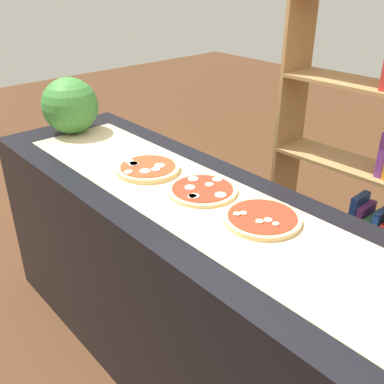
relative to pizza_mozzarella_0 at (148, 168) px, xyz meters
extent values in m
plane|color=#4C2D19|center=(0.31, -0.01, -0.95)|extent=(12.00, 12.00, 0.00)
cube|color=black|center=(0.31, -0.01, -0.48)|extent=(2.35, 0.69, 0.94)
cube|color=tan|center=(0.31, -0.01, -0.01)|extent=(1.96, 0.46, 0.00)
cylinder|color=#E5C17F|center=(0.00, 0.00, 0.00)|extent=(0.28, 0.28, 0.02)
cylinder|color=red|center=(0.00, 0.00, 0.01)|extent=(0.24, 0.24, 0.00)
cylinder|color=#EFE5CC|center=(-0.06, -0.04, 0.01)|extent=(0.05, 0.05, 0.00)
cylinder|color=#EFE5CC|center=(-0.09, -0.04, 0.01)|extent=(0.04, 0.04, 0.00)
cylinder|color=#EFE5CC|center=(-0.05, -0.03, 0.01)|extent=(0.04, 0.04, 0.00)
cylinder|color=#EFE5CC|center=(0.06, 0.00, 0.01)|extent=(0.04, 0.04, 0.00)
cylinder|color=#EFE5CC|center=(0.04, 0.04, 0.01)|extent=(0.05, 0.05, 0.00)
cylinder|color=#EFE5CC|center=(0.04, -0.05, 0.01)|extent=(0.05, 0.05, 0.00)
cylinder|color=#EFE5CC|center=(0.00, -0.10, 0.01)|extent=(0.03, 0.03, 0.00)
cylinder|color=#E5C17F|center=(0.31, 0.05, -0.01)|extent=(0.28, 0.28, 0.01)
cylinder|color=red|center=(0.31, 0.05, 0.00)|extent=(0.25, 0.25, 0.00)
cylinder|color=#EFE5CC|center=(0.34, -0.04, 0.01)|extent=(0.04, 0.04, 0.00)
cylinder|color=#EFE5CC|center=(0.29, 0.14, 0.01)|extent=(0.04, 0.04, 0.00)
cylinder|color=#EFE5CC|center=(0.34, -0.03, 0.01)|extent=(0.04, 0.04, 0.00)
cylinder|color=#EFE5CC|center=(0.28, 0.01, 0.01)|extent=(0.04, 0.04, 0.00)
cylinder|color=#EFE5CC|center=(0.40, 0.05, 0.01)|extent=(0.05, 0.05, 0.00)
cylinder|color=#EFE5CC|center=(0.31, 0.08, 0.01)|extent=(0.03, 0.03, 0.00)
cylinder|color=#EFE5CC|center=(0.23, 0.07, 0.01)|extent=(0.04, 0.04, 0.00)
cylinder|color=#E5C17F|center=(0.62, 0.05, 0.00)|extent=(0.28, 0.28, 0.02)
cylinder|color=red|center=(0.62, 0.05, 0.01)|extent=(0.25, 0.25, 0.00)
cylinder|color=#C6B28E|center=(0.69, 0.04, 0.01)|extent=(0.03, 0.03, 0.01)
cylinder|color=#C6B28E|center=(0.65, 0.04, 0.01)|extent=(0.03, 0.03, 0.01)
cylinder|color=#C6B28E|center=(0.55, -0.01, 0.01)|extent=(0.03, 0.03, 0.01)
cylinder|color=#C6B28E|center=(0.64, 0.01, 0.01)|extent=(0.03, 0.03, 0.01)
cylinder|color=#C6B28E|center=(0.56, 0.01, 0.01)|extent=(0.03, 0.03, 0.01)
sphere|color=#387A33|center=(-0.68, 0.00, 0.13)|extent=(0.30, 0.30, 0.30)
cube|color=#A87A47|center=(0.04, 0.96, -0.12)|extent=(0.03, 0.25, 1.66)
cube|color=#A87A47|center=(0.39, 0.97, -0.94)|extent=(0.68, 0.27, 0.02)
cube|color=#B22823|center=(0.70, 0.98, -0.82)|extent=(0.05, 0.21, 0.23)
cube|color=#753384|center=(0.66, 0.98, -0.81)|extent=(0.04, 0.17, 0.24)
cube|color=silver|center=(0.62, 0.98, -0.84)|extent=(0.04, 0.18, 0.19)
cube|color=#47423D|center=(0.58, 0.98, -0.83)|extent=(0.03, 0.21, 0.20)
cube|color=gold|center=(0.54, 0.98, -0.81)|extent=(0.04, 0.21, 0.24)
cube|color=#B22823|center=(0.50, 0.97, -0.84)|extent=(0.04, 0.19, 0.19)
cube|color=#753384|center=(0.46, 0.97, -0.82)|extent=(0.03, 0.17, 0.22)
cube|color=#A87A47|center=(0.39, 0.97, -0.53)|extent=(0.68, 0.27, 0.02)
cube|color=#234799|center=(0.66, 0.98, -0.41)|extent=(0.04, 0.19, 0.23)
cube|color=#2D753D|center=(0.61, 0.98, -0.44)|extent=(0.04, 0.19, 0.17)
cube|color=#753384|center=(0.57, 0.98, -0.42)|extent=(0.04, 0.15, 0.21)
cube|color=#234799|center=(0.52, 0.98, -0.39)|extent=(0.04, 0.15, 0.25)
cube|color=#A87A47|center=(0.39, 0.97, -0.12)|extent=(0.68, 0.27, 0.02)
cube|color=#A87A47|center=(0.39, 0.97, 0.29)|extent=(0.68, 0.27, 0.02)
camera|label=1|loc=(1.48, -1.04, 0.82)|focal=41.75mm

